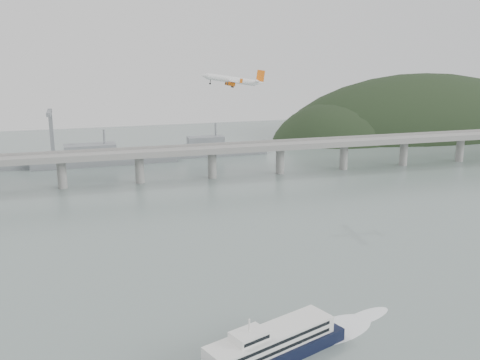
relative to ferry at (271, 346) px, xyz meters
name	(u,v)px	position (x,y,z in m)	size (l,w,h in m)	color
ground	(281,314)	(12.59, 25.88, -4.43)	(900.00, 900.00, 0.00)	slate
bridge	(182,155)	(11.44, 225.88, 13.22)	(800.00, 22.00, 23.90)	gray
headland	(431,149)	(297.77, 357.63, -23.77)	(365.00, 155.00, 156.00)	black
ferry	(271,346)	(0.00, 0.00, 0.00)	(82.45, 39.49, 16.32)	black
airliner	(233,80)	(21.54, 126.02, 70.79)	(32.52, 29.63, 8.85)	white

